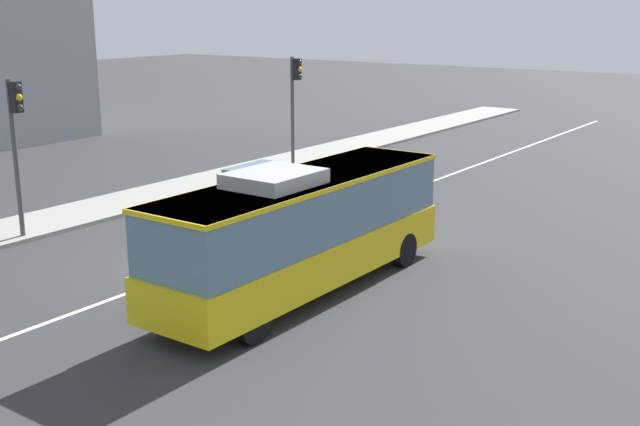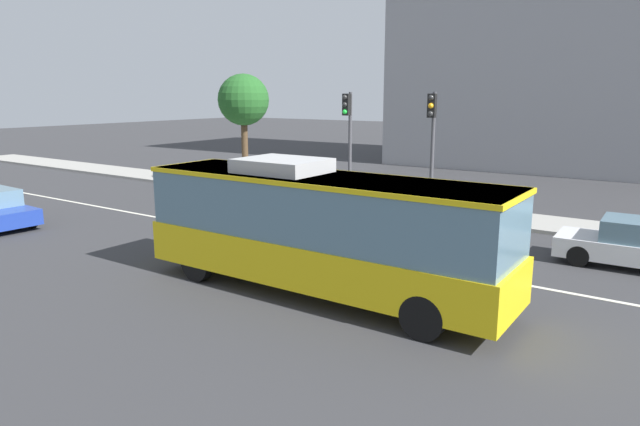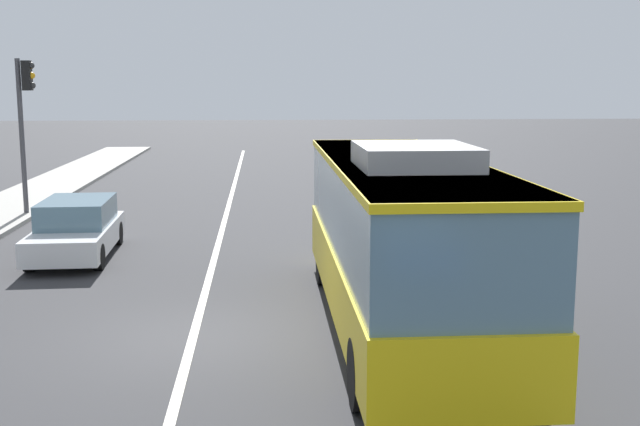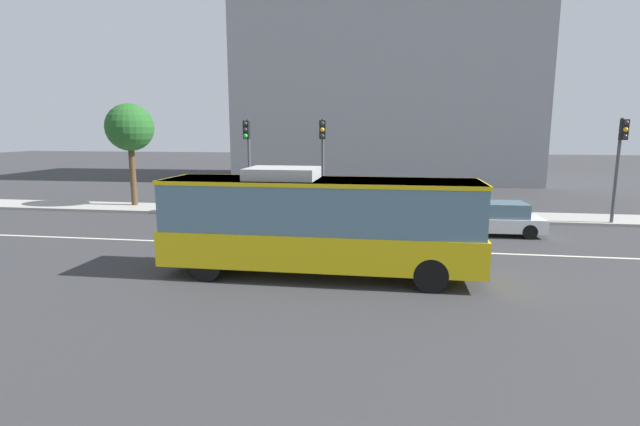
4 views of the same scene
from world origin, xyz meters
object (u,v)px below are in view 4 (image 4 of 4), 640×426
Objects in this scene: sedan_white at (492,219)px; traffic_light_mid_block at (620,153)px; traffic_light_near_corner at (248,150)px; traffic_light_far_corner at (323,151)px; street_tree_kerbside_left at (130,128)px; transit_bus at (319,220)px.

sedan_white is 7.51m from traffic_light_mid_block.
traffic_light_near_corner is at bearing -91.13° from traffic_light_mid_block.
traffic_light_mid_block and traffic_light_far_corner have the same top height.
traffic_light_mid_block is 1.00× the size of traffic_light_far_corner.
street_tree_kerbside_left reaches higher than traffic_light_far_corner.
street_tree_kerbside_left reaches higher than traffic_light_mid_block.
transit_bus is 18.10m from street_tree_kerbside_left.
traffic_light_mid_block is (6.30, 2.95, 2.84)m from sedan_white.
traffic_light_near_corner is 8.01m from street_tree_kerbside_left.
street_tree_kerbside_left reaches higher than transit_bus.
traffic_light_near_corner is 18.50m from traffic_light_mid_block.
transit_bus is 1.61× the size of street_tree_kerbside_left.
street_tree_kerbside_left is (-26.26, 1.80, 1.18)m from traffic_light_mid_block.
traffic_light_far_corner is at bearing -90.84° from traffic_light_mid_block.
transit_bus is at bearing -52.57° from traffic_light_mid_block.
traffic_light_mid_block reaches higher than transit_bus.
sedan_white is 0.88× the size of traffic_light_near_corner.
street_tree_kerbside_left is (-13.27, 11.96, 2.93)m from transit_bus.
transit_bus is 16.59m from traffic_light_mid_block.
sedan_white is 0.88× the size of traffic_light_far_corner.
traffic_light_mid_block is (12.99, 10.16, 1.75)m from transit_bus.
traffic_light_near_corner and traffic_light_mid_block have the same top height.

